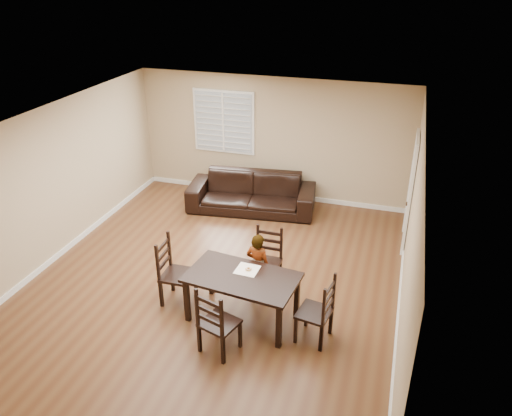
{
  "coord_description": "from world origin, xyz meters",
  "views": [
    {
      "loc": [
        2.7,
        -6.5,
        4.84
      ],
      "look_at": [
        0.44,
        0.86,
        1.0
      ],
      "focal_mm": 35.0,
      "sensor_mm": 36.0,
      "label": 1
    }
  ],
  "objects_px": {
    "chair_near": "(268,258)",
    "donut": "(248,269)",
    "sofa": "(252,193)",
    "dining_table": "(242,281)",
    "chair_far": "(213,327)",
    "child": "(258,267)",
    "chair_left": "(170,272)",
    "chair_right": "(323,314)"
  },
  "relations": [
    {
      "from": "chair_near",
      "to": "donut",
      "type": "bearing_deg",
      "value": -93.49
    },
    {
      "from": "donut",
      "to": "sofa",
      "type": "height_order",
      "value": "donut"
    },
    {
      "from": "dining_table",
      "to": "sofa",
      "type": "bearing_deg",
      "value": 111.94
    },
    {
      "from": "chair_far",
      "to": "child",
      "type": "xyz_separation_m",
      "value": [
        0.19,
        1.43,
        0.09
      ]
    },
    {
      "from": "child",
      "to": "donut",
      "type": "xyz_separation_m",
      "value": [
        -0.03,
        -0.4,
        0.21
      ]
    },
    {
      "from": "child",
      "to": "sofa",
      "type": "bearing_deg",
      "value": -57.01
    },
    {
      "from": "donut",
      "to": "sofa",
      "type": "bearing_deg",
      "value": 106.86
    },
    {
      "from": "chair_near",
      "to": "chair_left",
      "type": "height_order",
      "value": "chair_left"
    },
    {
      "from": "sofa",
      "to": "donut",
      "type": "bearing_deg",
      "value": -80.06
    },
    {
      "from": "child",
      "to": "dining_table",
      "type": "bearing_deg",
      "value": 97.06
    },
    {
      "from": "chair_right",
      "to": "chair_near",
      "type": "bearing_deg",
      "value": -126.52
    },
    {
      "from": "chair_far",
      "to": "chair_left",
      "type": "distance_m",
      "value": 1.47
    },
    {
      "from": "donut",
      "to": "chair_left",
      "type": "bearing_deg",
      "value": -177.44
    },
    {
      "from": "chair_far",
      "to": "chair_right",
      "type": "height_order",
      "value": "chair_far"
    },
    {
      "from": "chair_far",
      "to": "chair_left",
      "type": "relative_size",
      "value": 0.95
    },
    {
      "from": "chair_left",
      "to": "chair_right",
      "type": "distance_m",
      "value": 2.46
    },
    {
      "from": "chair_left",
      "to": "sofa",
      "type": "relative_size",
      "value": 0.41
    },
    {
      "from": "chair_far",
      "to": "chair_right",
      "type": "bearing_deg",
      "value": -134.98
    },
    {
      "from": "dining_table",
      "to": "chair_far",
      "type": "xyz_separation_m",
      "value": [
        -0.12,
        -0.85,
        -0.19
      ]
    },
    {
      "from": "chair_left",
      "to": "chair_right",
      "type": "xyz_separation_m",
      "value": [
        2.45,
        -0.27,
        -0.03
      ]
    },
    {
      "from": "dining_table",
      "to": "child",
      "type": "height_order",
      "value": "child"
    },
    {
      "from": "chair_right",
      "to": "donut",
      "type": "height_order",
      "value": "chair_right"
    },
    {
      "from": "chair_right",
      "to": "sofa",
      "type": "relative_size",
      "value": 0.39
    },
    {
      "from": "dining_table",
      "to": "chair_left",
      "type": "distance_m",
      "value": 1.25
    },
    {
      "from": "chair_left",
      "to": "sofa",
      "type": "xyz_separation_m",
      "value": [
        0.26,
        3.4,
        -0.11
      ]
    },
    {
      "from": "dining_table",
      "to": "child",
      "type": "distance_m",
      "value": 0.59
    },
    {
      "from": "chair_right",
      "to": "donut",
      "type": "relative_size",
      "value": 11.2
    },
    {
      "from": "dining_table",
      "to": "sofa",
      "type": "distance_m",
      "value": 3.67
    },
    {
      "from": "dining_table",
      "to": "sofa",
      "type": "height_order",
      "value": "sofa"
    },
    {
      "from": "chair_near",
      "to": "chair_left",
      "type": "bearing_deg",
      "value": -145.15
    },
    {
      "from": "chair_far",
      "to": "sofa",
      "type": "relative_size",
      "value": 0.39
    },
    {
      "from": "child",
      "to": "chair_left",
      "type": "bearing_deg",
      "value": 33.02
    },
    {
      "from": "dining_table",
      "to": "donut",
      "type": "distance_m",
      "value": 0.21
    },
    {
      "from": "chair_left",
      "to": "child",
      "type": "height_order",
      "value": "child"
    },
    {
      "from": "chair_right",
      "to": "child",
      "type": "xyz_separation_m",
      "value": [
        -1.15,
        0.72,
        0.1
      ]
    },
    {
      "from": "child",
      "to": "chair_right",
      "type": "bearing_deg",
      "value": 161.45
    },
    {
      "from": "chair_right",
      "to": "dining_table",
      "type": "bearing_deg",
      "value": -87.08
    },
    {
      "from": "dining_table",
      "to": "chair_right",
      "type": "height_order",
      "value": "chair_right"
    },
    {
      "from": "chair_near",
      "to": "chair_left",
      "type": "xyz_separation_m",
      "value": [
        -1.33,
        -0.9,
        0.04
      ]
    },
    {
      "from": "chair_left",
      "to": "sofa",
      "type": "height_order",
      "value": "chair_left"
    },
    {
      "from": "chair_far",
      "to": "dining_table",
      "type": "bearing_deg",
      "value": -80.73
    },
    {
      "from": "chair_near",
      "to": "donut",
      "type": "distance_m",
      "value": 0.9
    }
  ]
}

